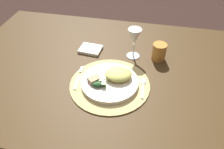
{
  "coord_description": "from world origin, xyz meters",
  "views": [
    {
      "loc": [
        0.23,
        -0.83,
        1.47
      ],
      "look_at": [
        0.07,
        -0.06,
        0.77
      ],
      "focal_mm": 36.09,
      "sensor_mm": 36.0,
      "label": 1
    }
  ],
  "objects_px": {
    "fork": "(78,79)",
    "spoon": "(143,84)",
    "dining_table": "(102,81)",
    "napkin": "(91,49)",
    "amber_tumbler": "(159,52)",
    "dinner_plate": "(110,82)",
    "wine_glass": "(134,38)"
  },
  "relations": [
    {
      "from": "fork",
      "to": "spoon",
      "type": "xyz_separation_m",
      "value": [
        0.3,
        0.02,
        -0.0
      ]
    },
    {
      "from": "dining_table",
      "to": "fork",
      "type": "relative_size",
      "value": 8.99
    },
    {
      "from": "napkin",
      "to": "amber_tumbler",
      "type": "height_order",
      "value": "amber_tumbler"
    },
    {
      "from": "wine_glass",
      "to": "amber_tumbler",
      "type": "relative_size",
      "value": 1.78
    },
    {
      "from": "dinner_plate",
      "to": "wine_glass",
      "type": "height_order",
      "value": "wine_glass"
    },
    {
      "from": "wine_glass",
      "to": "amber_tumbler",
      "type": "bearing_deg",
      "value": 0.32
    },
    {
      "from": "wine_glass",
      "to": "fork",
      "type": "bearing_deg",
      "value": -133.45
    },
    {
      "from": "dining_table",
      "to": "napkin",
      "type": "distance_m",
      "value": 0.19
    },
    {
      "from": "dining_table",
      "to": "amber_tumbler",
      "type": "bearing_deg",
      "value": 25.46
    },
    {
      "from": "fork",
      "to": "wine_glass",
      "type": "bearing_deg",
      "value": 46.55
    },
    {
      "from": "dining_table",
      "to": "spoon",
      "type": "xyz_separation_m",
      "value": [
        0.22,
        -0.09,
        0.1
      ]
    },
    {
      "from": "amber_tumbler",
      "to": "dinner_plate",
      "type": "bearing_deg",
      "value": -130.38
    },
    {
      "from": "spoon",
      "to": "wine_glass",
      "type": "bearing_deg",
      "value": 109.16
    },
    {
      "from": "napkin",
      "to": "amber_tumbler",
      "type": "xyz_separation_m",
      "value": [
        0.36,
        -0.0,
        0.04
      ]
    },
    {
      "from": "spoon",
      "to": "wine_glass",
      "type": "xyz_separation_m",
      "value": [
        -0.07,
        0.22,
        0.1
      ]
    },
    {
      "from": "dining_table",
      "to": "amber_tumbler",
      "type": "height_order",
      "value": "amber_tumbler"
    },
    {
      "from": "dinner_plate",
      "to": "dining_table",
      "type": "bearing_deg",
      "value": 120.94
    },
    {
      "from": "wine_glass",
      "to": "spoon",
      "type": "bearing_deg",
      "value": -70.84
    },
    {
      "from": "dining_table",
      "to": "spoon",
      "type": "relative_size",
      "value": 11.08
    },
    {
      "from": "spoon",
      "to": "napkin",
      "type": "height_order",
      "value": "napkin"
    },
    {
      "from": "wine_glass",
      "to": "amber_tumbler",
      "type": "height_order",
      "value": "wine_glass"
    },
    {
      "from": "fork",
      "to": "spoon",
      "type": "bearing_deg",
      "value": 4.14
    },
    {
      "from": "fork",
      "to": "amber_tumbler",
      "type": "relative_size",
      "value": 1.78
    },
    {
      "from": "wine_glass",
      "to": "amber_tumbler",
      "type": "distance_m",
      "value": 0.15
    },
    {
      "from": "fork",
      "to": "napkin",
      "type": "relative_size",
      "value": 1.39
    },
    {
      "from": "fork",
      "to": "spoon",
      "type": "relative_size",
      "value": 1.23
    },
    {
      "from": "dining_table",
      "to": "wine_glass",
      "type": "height_order",
      "value": "wine_glass"
    },
    {
      "from": "napkin",
      "to": "dinner_plate",
      "type": "bearing_deg",
      "value": -56.82
    },
    {
      "from": "wine_glass",
      "to": "dinner_plate",
      "type": "bearing_deg",
      "value": -107.14
    },
    {
      "from": "napkin",
      "to": "wine_glass",
      "type": "relative_size",
      "value": 0.72
    },
    {
      "from": "spoon",
      "to": "napkin",
      "type": "bearing_deg",
      "value": 144.59
    },
    {
      "from": "dinner_plate",
      "to": "fork",
      "type": "distance_m",
      "value": 0.15
    }
  ]
}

